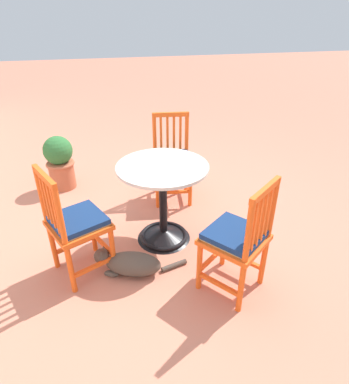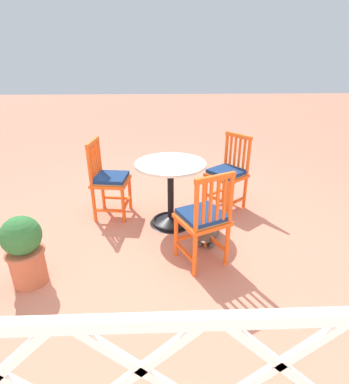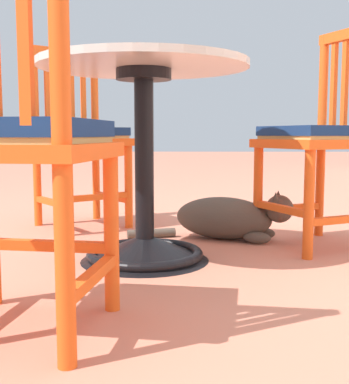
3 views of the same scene
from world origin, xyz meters
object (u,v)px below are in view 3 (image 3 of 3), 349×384
(orange_chair_tucked_in, at_px, (79,139))
(tabby_cat, at_px, (231,219))
(cafe_table, at_px, (144,185))
(orange_chair_at_corner, at_px, (15,145))
(orange_chair_by_planter, at_px, (321,140))

(orange_chair_tucked_in, distance_m, tabby_cat, 0.88)
(cafe_table, relative_size, tabby_cat, 1.02)
(cafe_table, relative_size, orange_chair_at_corner, 0.83)
(cafe_table, xyz_separation_m, orange_chair_tucked_in, (-0.70, -0.39, 0.16))
(orange_chair_tucked_in, xyz_separation_m, tabby_cat, (0.32, 0.74, -0.35))
(orange_chair_at_corner, bearing_deg, orange_chair_by_planter, 135.65)
(orange_chair_at_corner, xyz_separation_m, tabby_cat, (-1.09, 0.59, -0.35))
(orange_chair_tucked_in, xyz_separation_m, orange_chair_at_corner, (1.41, 0.15, 0.00))
(orange_chair_by_planter, bearing_deg, orange_chair_tucked_in, -111.59)
(tabby_cat, bearing_deg, orange_chair_tucked_in, -113.35)
(orange_chair_by_planter, bearing_deg, tabby_cat, -107.78)
(orange_chair_by_planter, relative_size, orange_chair_at_corner, 1.00)
(orange_chair_tucked_in, relative_size, tabby_cat, 1.23)
(cafe_table, distance_m, orange_chair_by_planter, 0.78)
(cafe_table, distance_m, tabby_cat, 0.56)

